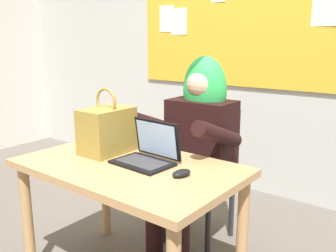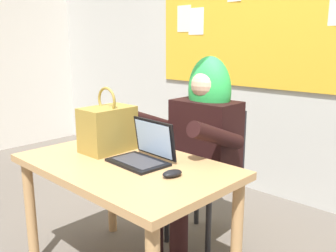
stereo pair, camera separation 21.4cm
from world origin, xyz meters
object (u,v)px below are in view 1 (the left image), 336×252
object	(u,v)px
chair_at_desk	(205,166)
laptop	(148,153)
person_costumed	(196,137)
handbag	(107,130)
desk_main	(129,182)
computer_mouse	(181,173)

from	to	relation	value
chair_at_desk	laptop	size ratio (longest dim) A/B	2.78
person_costumed	handbag	xyz separation A→B (m)	(-0.28, -0.51, 0.11)
desk_main	computer_mouse	bearing A→B (deg)	3.01
desk_main	handbag	size ratio (longest dim) A/B	3.12
chair_at_desk	person_costumed	distance (m)	0.27
chair_at_desk	laptop	world-z (taller)	laptop
laptop	handbag	distance (m)	0.32
chair_at_desk	handbag	size ratio (longest dim) A/B	2.39
laptop	handbag	size ratio (longest dim) A/B	0.86
laptop	computer_mouse	bearing A→B (deg)	-10.26
laptop	computer_mouse	size ratio (longest dim) A/B	3.13
desk_main	laptop	world-z (taller)	laptop
laptop	chair_at_desk	bearing A→B (deg)	96.63
person_costumed	computer_mouse	size ratio (longest dim) A/B	12.05
chair_at_desk	handbag	distance (m)	0.77
computer_mouse	handbag	world-z (taller)	handbag
desk_main	computer_mouse	world-z (taller)	computer_mouse
computer_mouse	handbag	xyz separation A→B (m)	(-0.57, 0.06, 0.12)
person_costumed	handbag	size ratio (longest dim) A/B	3.32
desk_main	handbag	bearing A→B (deg)	161.70
desk_main	person_costumed	bearing A→B (deg)	86.56
desk_main	computer_mouse	distance (m)	0.35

